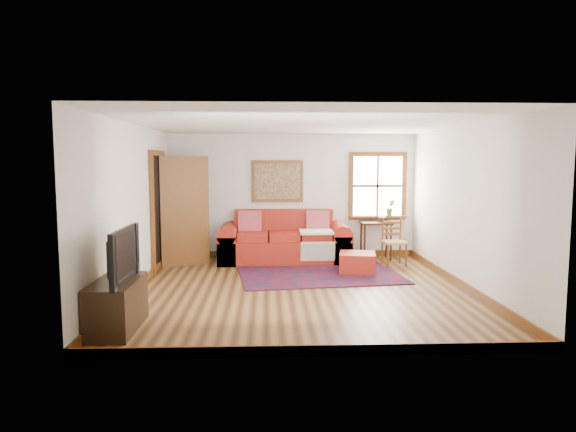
{
  "coord_description": "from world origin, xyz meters",
  "views": [
    {
      "loc": [
        -0.51,
        -7.67,
        1.93
      ],
      "look_at": [
        -0.17,
        0.6,
        1.06
      ],
      "focal_mm": 32.0,
      "sensor_mm": 36.0,
      "label": 1
    }
  ],
  "objects_px": {
    "red_ottoman": "(357,263)",
    "media_cabinet": "(117,305)",
    "red_leather_sofa": "(284,244)",
    "side_table": "(376,228)",
    "ladder_back_chair": "(393,240)"
  },
  "relations": [
    {
      "from": "ladder_back_chair",
      "to": "media_cabinet",
      "type": "xyz_separation_m",
      "value": [
        -4.12,
        -3.62,
        -0.18
      ]
    },
    {
      "from": "red_ottoman",
      "to": "side_table",
      "type": "xyz_separation_m",
      "value": [
        0.6,
        1.28,
        0.45
      ]
    },
    {
      "from": "red_ottoman",
      "to": "media_cabinet",
      "type": "height_order",
      "value": "media_cabinet"
    },
    {
      "from": "side_table",
      "to": "ladder_back_chair",
      "type": "xyz_separation_m",
      "value": [
        0.2,
        -0.62,
        -0.15
      ]
    },
    {
      "from": "red_leather_sofa",
      "to": "red_ottoman",
      "type": "distance_m",
      "value": 1.68
    },
    {
      "from": "red_ottoman",
      "to": "side_table",
      "type": "distance_m",
      "value": 1.48
    },
    {
      "from": "red_leather_sofa",
      "to": "media_cabinet",
      "type": "bearing_deg",
      "value": -116.96
    },
    {
      "from": "red_leather_sofa",
      "to": "red_ottoman",
      "type": "bearing_deg",
      "value": -42.0
    },
    {
      "from": "red_leather_sofa",
      "to": "media_cabinet",
      "type": "height_order",
      "value": "red_leather_sofa"
    },
    {
      "from": "ladder_back_chair",
      "to": "red_leather_sofa",
      "type": "bearing_deg",
      "value": 167.29
    },
    {
      "from": "side_table",
      "to": "red_ottoman",
      "type": "bearing_deg",
      "value": -114.99
    },
    {
      "from": "media_cabinet",
      "to": "ladder_back_chair",
      "type": "bearing_deg",
      "value": 41.31
    },
    {
      "from": "side_table",
      "to": "ladder_back_chair",
      "type": "distance_m",
      "value": 0.67
    },
    {
      "from": "red_ottoman",
      "to": "media_cabinet",
      "type": "bearing_deg",
      "value": -128.45
    },
    {
      "from": "side_table",
      "to": "media_cabinet",
      "type": "relative_size",
      "value": 0.71
    }
  ]
}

